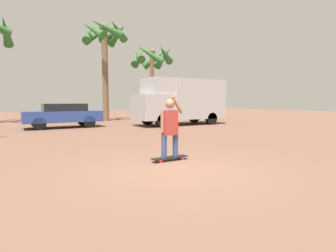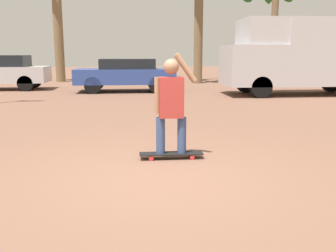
{
  "view_description": "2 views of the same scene",
  "coord_description": "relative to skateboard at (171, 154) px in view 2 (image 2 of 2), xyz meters",
  "views": [
    {
      "loc": [
        -3.09,
        -4.75,
        1.5
      ],
      "look_at": [
        0.44,
        1.15,
        0.87
      ],
      "focal_mm": 28.0,
      "sensor_mm": 36.0,
      "label": 1
    },
    {
      "loc": [
        -0.27,
        -4.84,
        1.67
      ],
      "look_at": [
        0.29,
        1.03,
        0.5
      ],
      "focal_mm": 40.0,
      "sensor_mm": 36.0,
      "label": 2
    }
  ],
  "objects": [
    {
      "name": "ground_plane",
      "position": [
        -0.33,
        -0.89,
        -0.08
      ],
      "size": [
        80.0,
        80.0,
        0.0
      ],
      "primitive_type": "plane",
      "color": "brown"
    },
    {
      "name": "parked_car_blue",
      "position": [
        -0.86,
        10.47,
        0.69
      ],
      "size": [
        4.21,
        1.76,
        1.39
      ],
      "color": "black",
      "rests_on": "ground_plane"
    },
    {
      "name": "camper_van",
      "position": [
        6.14,
        8.64,
        1.52
      ],
      "size": [
        6.04,
        2.16,
        2.94
      ],
      "color": "black",
      "rests_on": "ground_plane"
    },
    {
      "name": "skateboard",
      "position": [
        0.0,
        0.0,
        0.0
      ],
      "size": [
        1.01,
        0.22,
        0.09
      ],
      "color": "black",
      "rests_on": "ground_plane"
    },
    {
      "name": "person_skateboarder",
      "position": [
        -0.0,
        0.0,
        0.85
      ],
      "size": [
        0.66,
        0.24,
        1.57
      ],
      "color": "#384C7A",
      "rests_on": "skateboard"
    }
  ]
}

